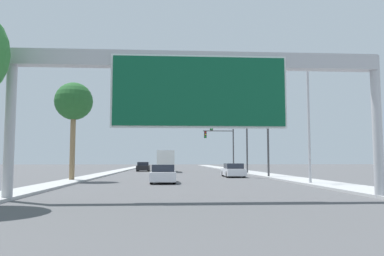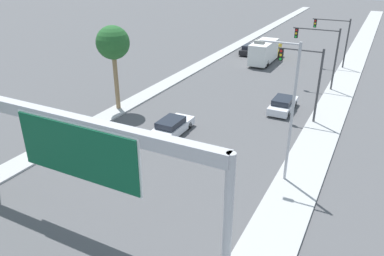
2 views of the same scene
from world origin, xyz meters
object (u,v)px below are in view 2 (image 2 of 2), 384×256
traffic_light_far_intersection (336,34)px  palm_tree_background (113,44)px  car_near_left (283,104)px  traffic_light_mid_block (323,48)px  car_far_left (172,127)px  traffic_light_near_intersection (306,73)px  car_mid_right (250,50)px  sign_gantry (79,143)px  truck_box_primary (265,51)px  street_lamp_right (288,104)px

traffic_light_far_intersection → palm_tree_background: 30.23m
car_near_left → traffic_light_mid_block: size_ratio=0.69×
car_far_left → traffic_light_near_intersection: (9.09, 7.83, 3.82)m
car_mid_right → traffic_light_far_intersection: bearing=-9.5°
sign_gantry → traffic_light_mid_block: traffic_light_mid_block is taller
car_far_left → palm_tree_background: 9.73m
truck_box_primary → street_lamp_right: street_lamp_right is taller
truck_box_primary → traffic_light_near_intersection: traffic_light_near_intersection is taller
traffic_light_near_intersection → street_lamp_right: bearing=-85.0°
car_near_left → street_lamp_right: size_ratio=0.50×
traffic_light_mid_block → car_mid_right: bearing=135.4°
street_lamp_right → traffic_light_mid_block: bearing=93.5°
car_far_left → palm_tree_background: (-7.44, 2.40, 5.79)m
car_mid_right → palm_tree_background: size_ratio=0.57×
truck_box_primary → palm_tree_background: 25.36m
traffic_light_far_intersection → street_lamp_right: (1.24, -30.62, 1.11)m
car_near_left → street_lamp_right: 13.45m
traffic_light_mid_block → street_lamp_right: street_lamp_right is taller
truck_box_primary → traffic_light_mid_block: 12.45m
sign_gantry → traffic_light_near_intersection: size_ratio=2.50×
car_mid_right → traffic_light_far_intersection: (12.27, -2.05, 3.70)m
car_mid_right → palm_tree_background: palm_tree_background is taller
car_near_left → truck_box_primary: 18.17m
truck_box_primary → traffic_light_mid_block: traffic_light_mid_block is taller
sign_gantry → traffic_light_far_intersection: (7.02, 40.12, -0.81)m
sign_gantry → traffic_light_near_intersection: (7.34, 20.12, -0.70)m
car_near_left → traffic_light_far_intersection: (1.77, 18.42, 3.71)m
sign_gantry → car_mid_right: bearing=97.1°
traffic_light_far_intersection → street_lamp_right: 30.66m
car_far_left → truck_box_primary: size_ratio=0.54×
traffic_light_far_intersection → street_lamp_right: street_lamp_right is taller
car_near_left → traffic_light_near_intersection: (2.09, -1.58, 3.81)m
car_far_left → sign_gantry: bearing=-81.9°
car_near_left → car_far_left: 11.72m
traffic_light_far_intersection → truck_box_primary: bearing=-169.2°
car_far_left → traffic_light_mid_block: 20.24m
car_near_left → car_mid_right: bearing=117.1°
car_near_left → palm_tree_background: 17.07m
car_mid_right → traffic_light_near_intersection: bearing=-60.3°
car_far_left → traffic_light_far_intersection: 29.41m
traffic_light_near_intersection → street_lamp_right: street_lamp_right is taller
traffic_light_near_intersection → palm_tree_background: size_ratio=0.83×
car_near_left → traffic_light_mid_block: (1.74, 8.42, 3.96)m
truck_box_primary → street_lamp_right: (10.01, -28.94, 3.93)m
truck_box_primary → traffic_light_near_intersection: 20.66m
sign_gantry → traffic_light_far_intersection: size_ratio=2.60×
street_lamp_right → palm_tree_background: bearing=163.5°
traffic_light_mid_block → palm_tree_background: (-16.18, -15.43, 1.83)m
sign_gantry → palm_tree_background: size_ratio=2.07×
truck_box_primary → car_near_left: bearing=-67.3°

